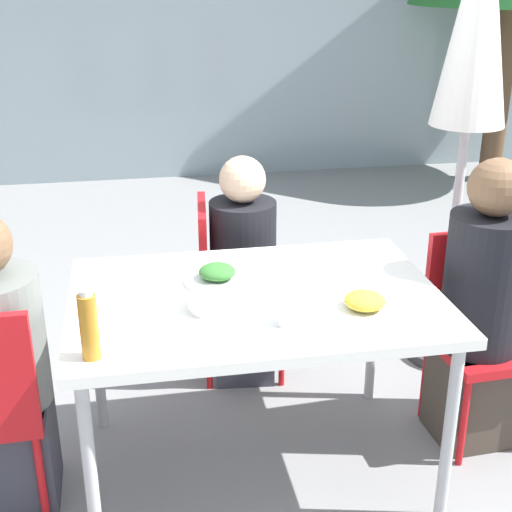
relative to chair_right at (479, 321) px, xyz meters
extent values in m
plane|color=gray|center=(-0.96, -0.13, -0.50)|extent=(24.00, 24.00, 0.00)
cube|color=#89999E|center=(-0.96, 4.23, 1.00)|extent=(10.00, 0.20, 3.00)
cube|color=white|center=(-0.96, -0.13, 0.24)|extent=(1.32, 0.91, 0.04)
cylinder|color=#B7B7B7|center=(-1.56, -0.52, -0.14)|extent=(0.04, 0.04, 0.72)
cylinder|color=#B7B7B7|center=(-0.36, -0.52, -0.14)|extent=(0.04, 0.04, 0.72)
cylinder|color=#B7B7B7|center=(-1.56, 0.26, -0.14)|extent=(0.04, 0.04, 0.72)
cylinder|color=#B7B7B7|center=(-0.36, 0.26, -0.14)|extent=(0.04, 0.04, 0.72)
cylinder|color=red|center=(-1.75, 0.02, -0.30)|extent=(0.03, 0.03, 0.39)
cylinder|color=red|center=(-1.74, -0.32, -0.30)|extent=(0.03, 0.03, 0.39)
cube|color=#383842|center=(-1.87, -0.15, -0.28)|extent=(0.33, 0.33, 0.43)
cube|color=red|center=(0.00, -0.08, -0.08)|extent=(0.42, 0.42, 0.04)
cube|color=red|center=(-0.01, 0.10, 0.15)|extent=(0.40, 0.06, 0.42)
cylinder|color=red|center=(-0.16, -0.26, -0.30)|extent=(0.03, 0.03, 0.39)
cylinder|color=red|center=(0.17, 0.10, -0.30)|extent=(0.03, 0.03, 0.39)
cylinder|color=red|center=(-0.17, 0.08, -0.30)|extent=(0.03, 0.03, 0.39)
cube|color=#473D33|center=(-0.05, -0.08, -0.28)|extent=(0.30, 0.30, 0.43)
cylinder|color=black|center=(-0.05, -0.08, 0.21)|extent=(0.32, 0.32, 0.55)
sphere|color=brown|center=(-0.05, -0.08, 0.60)|extent=(0.22, 0.22, 0.22)
cube|color=red|center=(-0.88, 0.62, -0.08)|extent=(0.44, 0.44, 0.04)
cube|color=red|center=(-1.06, 0.64, 0.15)|extent=(0.07, 0.40, 0.42)
cylinder|color=red|center=(-0.70, 0.78, -0.30)|extent=(0.03, 0.03, 0.39)
cylinder|color=red|center=(-0.73, 0.44, -0.30)|extent=(0.03, 0.03, 0.39)
cylinder|color=red|center=(-1.04, 0.81, -0.30)|extent=(0.03, 0.03, 0.39)
cylinder|color=red|center=(-1.07, 0.47, -0.30)|extent=(0.03, 0.03, 0.39)
cube|color=#383842|center=(-0.89, 0.57, -0.28)|extent=(0.30, 0.30, 0.43)
cylinder|color=black|center=(-0.89, 0.57, 0.16)|extent=(0.30, 0.30, 0.44)
sphere|color=beige|center=(-0.89, 0.57, 0.48)|extent=(0.21, 0.21, 0.21)
cylinder|color=#333333|center=(0.13, 0.56, -0.47)|extent=(0.36, 0.36, 0.05)
cylinder|color=#BCBCBC|center=(0.13, 0.56, 0.59)|extent=(0.04, 0.04, 2.16)
cone|color=silver|center=(0.13, 0.56, 1.18)|extent=(0.33, 0.33, 0.98)
cylinder|color=white|center=(-1.08, 0.01, 0.27)|extent=(0.25, 0.25, 0.01)
ellipsoid|color=#33702D|center=(-1.08, 0.01, 0.30)|extent=(0.14, 0.14, 0.05)
cylinder|color=white|center=(-0.62, -0.33, 0.27)|extent=(0.25, 0.25, 0.01)
ellipsoid|color=gold|center=(-0.62, -0.33, 0.30)|extent=(0.14, 0.14, 0.06)
cylinder|color=#B7751E|center=(-1.52, -0.48, 0.36)|extent=(0.06, 0.06, 0.21)
cylinder|color=white|center=(-1.52, -0.48, 0.48)|extent=(0.04, 0.04, 0.02)
cylinder|color=white|center=(-0.90, -0.37, 0.31)|extent=(0.07, 0.07, 0.10)
cylinder|color=white|center=(-1.12, -0.22, 0.29)|extent=(0.17, 0.17, 0.05)
cylinder|color=brown|center=(1.92, 3.53, 0.27)|extent=(0.20, 0.20, 1.54)
camera|label=1|loc=(-1.37, -2.40, 1.35)|focal=50.00mm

